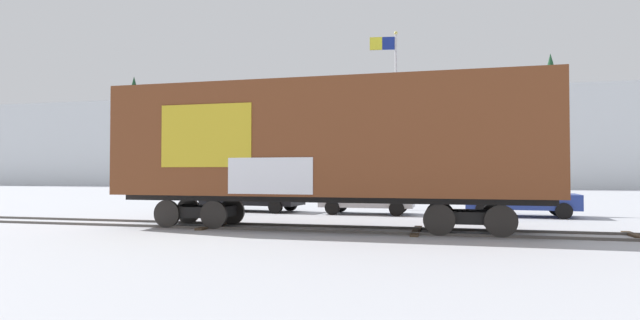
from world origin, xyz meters
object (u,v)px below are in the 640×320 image
object	(u,v)px
parked_car_silver	(366,195)
parked_car_black	(251,194)
flagpole	(392,101)
freight_car	(325,142)
parked_car_blue	(520,197)

from	to	relation	value
parked_car_silver	parked_car_black	bearing A→B (deg)	176.95
flagpole	freight_car	bearing A→B (deg)	-97.99
flagpole	parked_car_silver	bearing A→B (deg)	-108.13
freight_car	parked_car_black	bearing A→B (deg)	127.84
parked_car_silver	flagpole	bearing A→B (deg)	71.87
freight_car	parked_car_silver	distance (m)	6.68
flagpole	parked_car_silver	size ratio (longest dim) A/B	2.16
parked_car_silver	parked_car_blue	xyz separation A→B (m)	(6.44, 0.29, -0.02)
parked_car_silver	parked_car_blue	distance (m)	6.45
parked_car_black	parked_car_blue	xyz separation A→B (m)	(11.98, -0.01, 0.01)
flagpole	parked_car_silver	xyz separation A→B (m)	(-0.92, -2.81, -4.56)
flagpole	parked_car_blue	distance (m)	7.60
parked_car_black	freight_car	bearing A→B (deg)	-52.16
parked_car_black	parked_car_silver	bearing A→B (deg)	-3.05
parked_car_blue	freight_car	bearing A→B (deg)	-135.65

